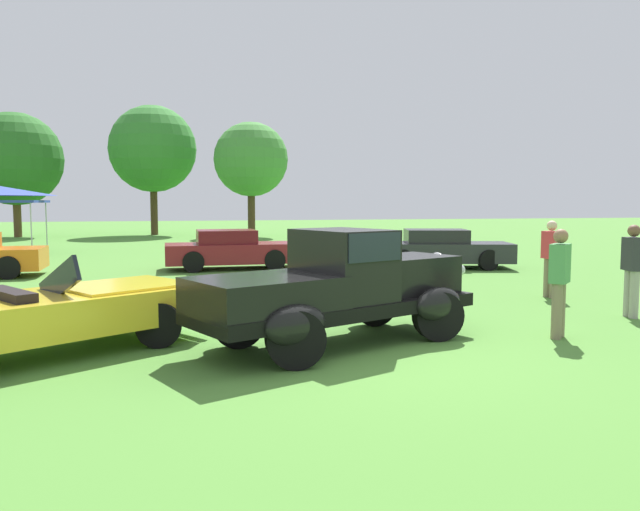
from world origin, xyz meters
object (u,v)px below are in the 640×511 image
Objects in this scene: show_car_burgundy at (231,250)px; spectator_between_cars at (551,256)px; feature_pickup_truck at (339,286)px; spectator_by_row at (632,268)px; canopy_tent_left_field at (0,193)px; spectator_near_truck at (559,279)px; neighbor_convertible at (51,312)px; show_car_charcoal at (440,249)px.

show_car_burgundy is 9.73m from spectator_between_cars.
feature_pickup_truck reaches higher than spectator_between_cars.
spectator_by_row is 22.84m from canopy_tent_left_field.
feature_pickup_truck reaches higher than spectator_near_truck.
feature_pickup_truck is at bearing -63.22° from canopy_tent_left_field.
neighbor_convertible is 7.49m from spectator_near_truck.
spectator_between_cars is at bearing 92.02° from spectator_by_row.
spectator_between_cars reaches higher than show_car_burgundy.
canopy_tent_left_field is (-14.80, 14.87, 1.51)m from spectator_between_cars.
show_car_charcoal is at bearing 88.56° from spectator_between_cars.
spectator_by_row is at bearing 8.76° from feature_pickup_truck.
spectator_between_cars reaches higher than show_car_charcoal.
feature_pickup_truck is 2.73× the size of spectator_near_truck.
show_car_burgundy is 1.31× the size of canopy_tent_left_field.
neighbor_convertible reaches higher than show_car_charcoal.
neighbor_convertible is 1.11× the size of show_car_burgundy.
spectator_near_truck is at bearing -152.18° from spectator_by_row.
neighbor_convertible is at bearing -107.93° from show_car_burgundy.
spectator_by_row is at bearing -90.48° from show_car_charcoal.
neighbor_convertible is at bearing 174.99° from feature_pickup_truck.
feature_pickup_truck reaches higher than neighbor_convertible.
spectator_by_row is (5.73, 0.88, 0.05)m from feature_pickup_truck.
neighbor_convertible is at bearing -163.19° from spectator_between_cars.
canopy_tent_left_field is at bearing 138.44° from show_car_burgundy.
spectator_between_cars is 21.03m from canopy_tent_left_field.
canopy_tent_left_field is at bearing 124.23° from spectator_near_truck.
canopy_tent_left_field reaches higher than spectator_near_truck.
show_car_burgundy is at bearing 123.38° from spectator_by_row.
show_car_charcoal is at bearing 89.52° from spectator_by_row.
spectator_between_cars is (6.35, -7.37, 0.31)m from show_car_burgundy.
feature_pickup_truck is 3.44m from spectator_near_truck.
neighbor_convertible is 0.99× the size of show_car_charcoal.
spectator_near_truck is 1.00× the size of spectator_between_cars.
canopy_tent_left_field is (-14.96, 8.63, 1.82)m from show_car_charcoal.
canopy_tent_left_field is (-8.45, 7.50, 1.82)m from show_car_burgundy.
neighbor_convertible is 2.70× the size of spectator_between_cars.
canopy_tent_left_field is at bearing 134.88° from spectator_between_cars.
show_car_charcoal is 1.47× the size of canopy_tent_left_field.
canopy_tent_left_field is (-12.57, 18.48, 1.51)m from spectator_near_truck.
feature_pickup_truck is 20.38m from canopy_tent_left_field.
feature_pickup_truck is at bearing -5.01° from neighbor_convertible.
spectator_between_cars is (2.23, 3.62, 0.00)m from spectator_near_truck.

